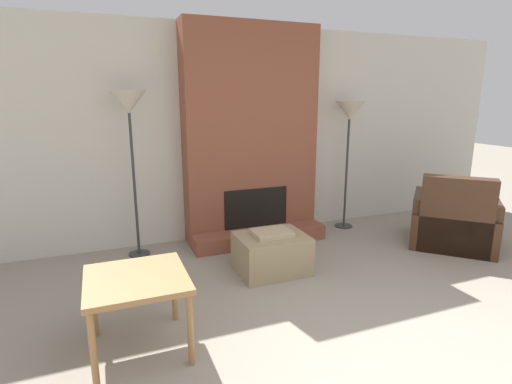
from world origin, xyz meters
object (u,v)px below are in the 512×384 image
at_px(floor_lamp_right, 349,116).
at_px(floor_lamp_left, 129,110).
at_px(side_table, 137,286).
at_px(ottoman, 272,253).
at_px(armchair, 453,223).

bearing_deg(floor_lamp_right, floor_lamp_left, -180.00).
relative_size(side_table, floor_lamp_left, 0.37).
xyz_separation_m(ottoman, floor_lamp_left, (-1.22, 0.97, 1.42)).
distance_m(ottoman, floor_lamp_right, 2.24).
bearing_deg(armchair, floor_lamp_left, 28.23).
bearing_deg(ottoman, side_table, -148.54).
distance_m(armchair, floor_lamp_right, 1.83).
xyz_separation_m(side_table, floor_lamp_left, (0.17, 1.83, 1.14)).
bearing_deg(floor_lamp_left, armchair, -17.18).
distance_m(armchair, side_table, 3.79).
bearing_deg(floor_lamp_right, armchair, -53.98).
xyz_separation_m(floor_lamp_left, floor_lamp_right, (2.75, 0.00, -0.11)).
height_order(armchair, floor_lamp_left, floor_lamp_left).
distance_m(ottoman, armchair, 2.33).
bearing_deg(armchair, side_table, 56.50).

